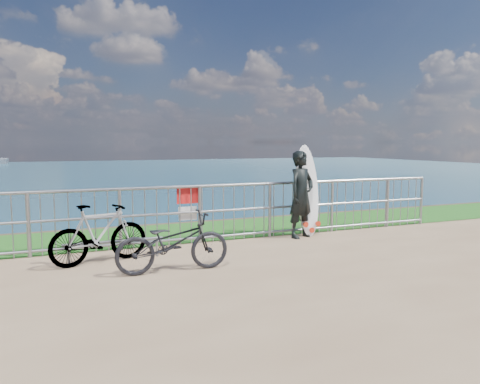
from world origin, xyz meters
name	(u,v)px	position (x,y,z in m)	size (l,w,h in m)	color
grass_strip	(206,231)	(0.00, 2.70, 0.01)	(120.00, 120.00, 0.00)	#185216
railing	(224,212)	(0.01, 1.60, 0.58)	(10.06, 0.10, 1.13)	gray
surfer	(301,195)	(1.57, 1.31, 0.88)	(0.64, 0.42, 1.76)	black
surfboard	(307,194)	(1.79, 1.44, 0.87)	(0.54, 0.48, 1.90)	silver
bicycle_near	(173,242)	(-1.49, -0.19, 0.45)	(0.60, 1.71, 0.90)	black
bicycle_far	(99,234)	(-2.45, 0.75, 0.48)	(0.45, 1.60, 0.96)	black
bike_rack	(114,244)	(-2.21, 0.86, 0.28)	(1.61, 0.05, 0.34)	gray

